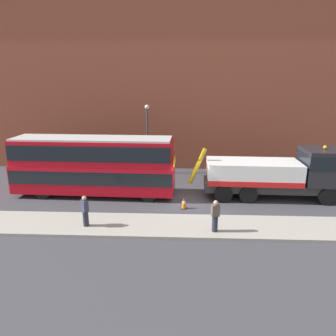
% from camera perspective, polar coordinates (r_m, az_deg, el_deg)
% --- Properties ---
extents(ground_plane, '(120.00, 120.00, 0.00)m').
position_cam_1_polar(ground_plane, '(20.89, 3.96, -5.77)').
color(ground_plane, '#38383D').
extents(near_kerb, '(60.00, 2.80, 0.15)m').
position_cam_1_polar(near_kerb, '(17.02, 4.30, -10.73)').
color(near_kerb, gray).
rests_on(near_kerb, ground_plane).
extents(building_facade, '(60.00, 1.50, 16.00)m').
position_cam_1_polar(building_facade, '(27.60, 3.88, 16.59)').
color(building_facade, brown).
rests_on(building_facade, ground_plane).
extents(recovery_tow_truck, '(10.18, 2.91, 3.67)m').
position_cam_1_polar(recovery_tow_truck, '(21.88, 20.00, -0.85)').
color(recovery_tow_truck, '#2D2D2D').
rests_on(recovery_tow_truck, ground_plane).
extents(double_decker_bus, '(11.11, 2.89, 4.06)m').
position_cam_1_polar(double_decker_bus, '(21.57, -13.60, 0.75)').
color(double_decker_bus, '#B70C19').
rests_on(double_decker_bus, ground_plane).
extents(pedestrian_onlooker, '(0.46, 0.47, 1.71)m').
position_cam_1_polar(pedestrian_onlooker, '(17.10, -15.12, -7.78)').
color(pedestrian_onlooker, '#232333').
rests_on(pedestrian_onlooker, near_kerb).
extents(pedestrian_bystander, '(0.45, 0.36, 1.71)m').
position_cam_1_polar(pedestrian_bystander, '(16.12, 8.75, -8.87)').
color(pedestrian_bystander, '#232333').
rests_on(pedestrian_bystander, near_kerb).
extents(traffic_cone_near_bus, '(0.36, 0.36, 0.72)m').
position_cam_1_polar(traffic_cone_near_bus, '(19.28, 2.95, -6.56)').
color(traffic_cone_near_bus, orange).
rests_on(traffic_cone_near_bus, ground_plane).
extents(street_lamp, '(0.36, 0.36, 5.83)m').
position_cam_1_polar(street_lamp, '(25.90, -3.85, 6.43)').
color(street_lamp, '#38383D').
rests_on(street_lamp, ground_plane).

